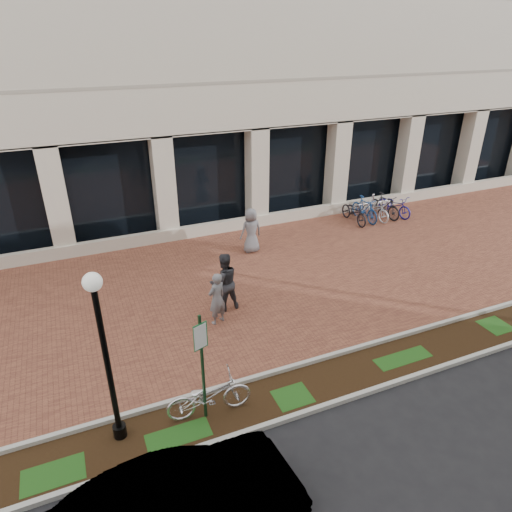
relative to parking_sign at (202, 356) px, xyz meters
name	(u,v)px	position (x,y,z in m)	size (l,w,h in m)	color
ground	(259,281)	(3.52, 5.18, -1.71)	(120.00, 120.00, 0.00)	black
brick_plaza	(259,281)	(3.52, 5.18, -1.70)	(40.00, 9.00, 0.01)	brown
planting_strip	(341,377)	(3.52, -0.07, -1.70)	(40.00, 1.50, 0.01)	black
curb_plaza_side	(326,357)	(3.52, 0.68, -1.65)	(40.00, 0.12, 0.12)	#AEAEA4
curb_street_side	(359,395)	(3.52, -0.82, -1.65)	(40.00, 0.12, 0.12)	#AEAEA4
parking_sign	(202,356)	(0.00, 0.00, 0.00)	(0.34, 0.07, 2.72)	#163C1F
lamppost	(105,352)	(-1.85, 0.19, 0.55)	(0.36, 0.36, 3.98)	black
locked_bicycle	(209,396)	(0.12, 0.08, -1.20)	(0.67, 1.93, 1.01)	silver
pedestrian_left	(217,299)	(1.43, 3.40, -0.89)	(0.60, 0.39, 1.64)	slate
pedestrian_mid	(224,282)	(1.87, 4.04, -0.77)	(0.91, 0.71, 1.87)	#2D2D32
pedestrian_right	(251,231)	(4.17, 7.47, -0.83)	(0.86, 0.56, 1.76)	slate
bollard	(372,204)	(10.83, 8.90, -1.19)	(0.12, 0.12, 1.02)	silver
bike_rack_cluster	(375,208)	(10.63, 8.42, -1.19)	(3.05, 1.98, 1.10)	black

